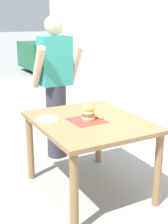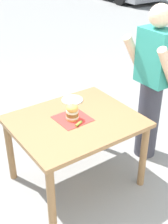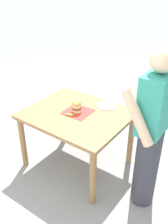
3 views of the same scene
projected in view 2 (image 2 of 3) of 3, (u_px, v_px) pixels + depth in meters
name	position (u px, v px, depth m)	size (l,w,h in m)	color
ground_plane	(76.00, 180.00, 3.26)	(80.00, 80.00, 0.00)	gray
patio_table	(75.00, 129.00, 2.94)	(0.96, 1.15, 0.74)	olive
serving_paper	(73.00, 119.00, 2.91)	(0.30, 0.30, 0.00)	red
sandwich	(72.00, 112.00, 2.86)	(0.12, 0.12, 0.19)	gold
pickle_spear	(79.00, 124.00, 2.80)	(0.02, 0.02, 0.09)	#8EA83D
side_plate_with_forks	(72.00, 100.00, 3.22)	(0.22, 0.22, 0.02)	white
diner_across_table	(152.00, 84.00, 3.23)	(0.55, 0.35, 1.69)	#33333D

